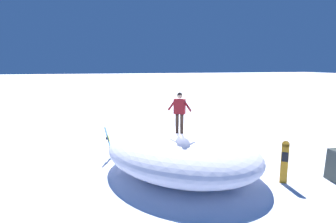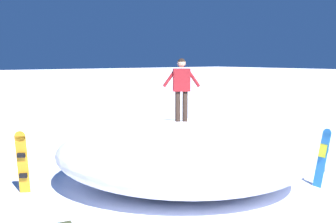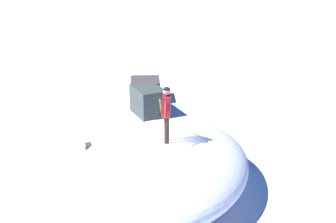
{
  "view_description": "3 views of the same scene",
  "coord_description": "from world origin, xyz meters",
  "px_view_note": "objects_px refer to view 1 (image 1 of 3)",
  "views": [
    {
      "loc": [
        -9.26,
        2.97,
        4.54
      ],
      "look_at": [
        0.16,
        0.71,
        2.61
      ],
      "focal_mm": 25.12,
      "sensor_mm": 36.0,
      "label": 1
    },
    {
      "loc": [
        7.58,
        -6.07,
        3.43
      ],
      "look_at": [
        -0.37,
        -0.03,
        2.03
      ],
      "focal_mm": 40.13,
      "sensor_mm": 36.0,
      "label": 2
    },
    {
      "loc": [
        5.3,
        10.86,
        7.19
      ],
      "look_at": [
        -0.55,
        -0.22,
        2.47
      ],
      "focal_mm": 47.13,
      "sensor_mm": 36.0,
      "label": 3
    }
  ],
  "objects_px": {
    "snowboarder_standing": "(180,109)",
    "snowboard_primary_upright": "(284,161)",
    "backpack_near": "(245,151)"
  },
  "relations": [
    {
      "from": "snowboarder_standing",
      "to": "backpack_near",
      "type": "distance_m",
      "value": 4.85
    },
    {
      "from": "snowboard_primary_upright",
      "to": "backpack_near",
      "type": "relative_size",
      "value": 2.35
    },
    {
      "from": "snowboard_primary_upright",
      "to": "backpack_near",
      "type": "distance_m",
      "value": 3.07
    },
    {
      "from": "snowboarder_standing",
      "to": "backpack_near",
      "type": "xyz_separation_m",
      "value": [
        1.22,
        -3.9,
        -2.6
      ]
    },
    {
      "from": "snowboard_primary_upright",
      "to": "backpack_near",
      "type": "xyz_separation_m",
      "value": [
        2.99,
        -0.16,
        -0.69
      ]
    },
    {
      "from": "snowboarder_standing",
      "to": "backpack_near",
      "type": "bearing_deg",
      "value": -72.66
    },
    {
      "from": "snowboarder_standing",
      "to": "snowboard_primary_upright",
      "type": "xyz_separation_m",
      "value": [
        -1.77,
        -3.75,
        -1.91
      ]
    },
    {
      "from": "snowboarder_standing",
      "to": "backpack_near",
      "type": "relative_size",
      "value": 2.4
    },
    {
      "from": "snowboard_primary_upright",
      "to": "snowboarder_standing",
      "type": "bearing_deg",
      "value": 64.77
    },
    {
      "from": "backpack_near",
      "to": "snowboarder_standing",
      "type": "bearing_deg",
      "value": 107.34
    }
  ]
}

